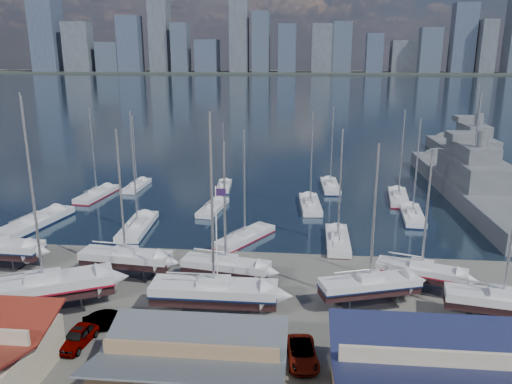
# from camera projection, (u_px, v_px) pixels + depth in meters

# --- Properties ---
(ground) EXTENTS (1400.00, 1400.00, 0.00)m
(ground) POSITION_uv_depth(u_px,v_px,m) (228.00, 290.00, 49.06)
(ground) COLOR #605E59
(ground) RESTS_ON ground
(water) EXTENTS (1400.00, 600.00, 0.40)m
(water) POSITION_uv_depth(u_px,v_px,m) (295.00, 88.00, 346.49)
(water) COLOR #1B313F
(water) RESTS_ON ground
(far_shore) EXTENTS (1400.00, 80.00, 2.20)m
(far_shore) POSITION_uv_depth(u_px,v_px,m) (300.00, 73.00, 595.58)
(far_shore) COLOR #2D332D
(far_shore) RESTS_ON ground
(skyline) EXTENTS (639.14, 43.80, 107.69)m
(skyline) POSITION_uv_depth(u_px,v_px,m) (294.00, 39.00, 580.19)
(skyline) COLOR #475166
(skyline) RESTS_ON far_shore
(shed_grey) EXTENTS (12.60, 8.40, 4.17)m
(shed_grey) POSITION_uv_depth(u_px,v_px,m) (191.00, 370.00, 33.14)
(shed_grey) COLOR #8C6B4C
(shed_grey) RESTS_ON ground
(shed_blue) EXTENTS (13.65, 9.45, 4.71)m
(shed_blue) POSITION_uv_depth(u_px,v_px,m) (439.00, 381.00, 31.58)
(shed_blue) COLOR #BFB293
(shed_blue) RESTS_ON ground
(sailboat_cradle_1) EXTENTS (12.28, 8.33, 19.18)m
(sailboat_cradle_1) POSITION_uv_depth(u_px,v_px,m) (44.00, 288.00, 44.65)
(sailboat_cradle_1) COLOR #2D2D33
(sailboat_cradle_1) RESTS_ON ground
(sailboat_cradle_2) EXTENTS (9.66, 3.55, 15.46)m
(sailboat_cradle_2) POSITION_uv_depth(u_px,v_px,m) (126.00, 258.00, 51.64)
(sailboat_cradle_2) COLOR #2D2D33
(sailboat_cradle_2) RESTS_ON ground
(sailboat_cradle_3) EXTENTS (11.25, 3.16, 18.01)m
(sailboat_cradle_3) POSITION_uv_depth(u_px,v_px,m) (214.00, 292.00, 43.95)
(sailboat_cradle_3) COLOR #2D2D33
(sailboat_cradle_3) RESTS_ON ground
(sailboat_cradle_4) EXTENTS (9.14, 4.00, 14.55)m
(sailboat_cradle_4) POSITION_uv_depth(u_px,v_px,m) (226.00, 266.00, 49.74)
(sailboat_cradle_4) COLOR #2D2D33
(sailboat_cradle_4) RESTS_ON ground
(sailboat_cradle_5) EXTENTS (9.68, 5.35, 15.14)m
(sailboat_cradle_5) POSITION_uv_depth(u_px,v_px,m) (370.00, 285.00, 45.61)
(sailboat_cradle_5) COLOR #2D2D33
(sailboat_cradle_5) RESTS_ON ground
(sailboat_cradle_6) EXTENTS (8.88, 5.02, 14.01)m
(sailboat_cradle_6) POSITION_uv_depth(u_px,v_px,m) (421.00, 271.00, 48.60)
(sailboat_cradle_6) COLOR #2D2D33
(sailboat_cradle_6) RESTS_ON ground
(sailboat_cradle_7) EXTENTS (9.60, 4.26, 15.22)m
(sailboat_cradle_7) POSITION_uv_depth(u_px,v_px,m) (502.00, 301.00, 42.55)
(sailboat_cradle_7) COLOR #2D2D33
(sailboat_cradle_7) RESTS_ON ground
(sailboat_moored_0) EXTENTS (5.77, 12.90, 18.64)m
(sailboat_moored_0) POSITION_uv_depth(u_px,v_px,m) (36.00, 224.00, 67.28)
(sailboat_moored_0) COLOR black
(sailboat_moored_0) RESTS_ON water
(sailboat_moored_1) EXTENTS (4.01, 10.36, 15.09)m
(sailboat_moored_1) POSITION_uv_depth(u_px,v_px,m) (97.00, 195.00, 80.92)
(sailboat_moored_1) COLOR black
(sailboat_moored_1) RESTS_ON water
(sailboat_moored_2) EXTENTS (2.65, 8.75, 13.13)m
(sailboat_moored_2) POSITION_uv_depth(u_px,v_px,m) (137.00, 187.00, 86.23)
(sailboat_moored_2) COLOR black
(sailboat_moored_2) RESTS_ON water
(sailboat_moored_3) EXTENTS (3.67, 11.13, 16.41)m
(sailboat_moored_3) POSITION_uv_depth(u_px,v_px,m) (138.00, 228.00, 65.57)
(sailboat_moored_3) COLOR black
(sailboat_moored_3) RESTS_ON water
(sailboat_moored_4) EXTENTS (3.65, 9.10, 13.36)m
(sailboat_moored_4) POSITION_uv_depth(u_px,v_px,m) (213.00, 208.00, 73.97)
(sailboat_moored_4) COLOR black
(sailboat_moored_4) RESTS_ON water
(sailboat_moored_5) EXTENTS (2.83, 8.16, 11.98)m
(sailboat_moored_5) POSITION_uv_depth(u_px,v_px,m) (224.00, 187.00, 86.05)
(sailboat_moored_5) COLOR black
(sailboat_moored_5) RESTS_ON water
(sailboat_moored_6) EXTENTS (7.23, 9.75, 14.50)m
(sailboat_moored_6) POSITION_uv_depth(u_px,v_px,m) (245.00, 238.00, 62.10)
(sailboat_moored_6) COLOR black
(sailboat_moored_6) RESTS_ON water
(sailboat_moored_7) EXTENTS (3.55, 10.26, 15.22)m
(sailboat_moored_7) POSITION_uv_depth(u_px,v_px,m) (310.00, 206.00, 75.33)
(sailboat_moored_7) COLOR black
(sailboat_moored_7) RESTS_ON water
(sailboat_moored_8) EXTENTS (3.23, 9.98, 14.74)m
(sailboat_moored_8) POSITION_uv_depth(u_px,v_px,m) (330.00, 187.00, 85.85)
(sailboat_moored_8) COLOR black
(sailboat_moored_8) RESTS_ON water
(sailboat_moored_9) EXTENTS (2.88, 9.81, 14.75)m
(sailboat_moored_9) POSITION_uv_depth(u_px,v_px,m) (338.00, 241.00, 60.94)
(sailboat_moored_9) COLOR black
(sailboat_moored_9) RESTS_ON water
(sailboat_moored_10) EXTENTS (3.60, 10.07, 14.76)m
(sailboat_moored_10) POSITION_uv_depth(u_px,v_px,m) (412.00, 217.00, 70.33)
(sailboat_moored_10) COLOR black
(sailboat_moored_10) RESTS_ON water
(sailboat_moored_11) EXTENTS (3.93, 10.31, 15.03)m
(sailboat_moored_11) POSITION_uv_depth(u_px,v_px,m) (398.00, 198.00, 79.14)
(sailboat_moored_11) COLOR black
(sailboat_moored_11) RESTS_ON water
(naval_ship_east) EXTENTS (8.77, 50.00, 18.49)m
(naval_ship_east) POSITION_uv_depth(u_px,v_px,m) (470.00, 188.00, 80.39)
(naval_ship_east) COLOR #5A5E64
(naval_ship_east) RESTS_ON water
(naval_ship_west) EXTENTS (7.86, 46.67, 18.19)m
(naval_ship_west) POSITION_uv_depth(u_px,v_px,m) (471.00, 157.00, 104.10)
(naval_ship_west) COLOR #5A5E64
(naval_ship_west) RESTS_ON water
(car_a) EXTENTS (2.29, 4.64, 1.52)m
(car_a) POSITION_uv_depth(u_px,v_px,m) (78.00, 336.00, 39.67)
(car_a) COLOR gray
(car_a) RESTS_ON ground
(car_b) EXTENTS (4.58, 3.16, 1.43)m
(car_b) POSITION_uv_depth(u_px,v_px,m) (109.00, 320.00, 42.11)
(car_b) COLOR gray
(car_b) RESTS_ON ground
(car_c) EXTENTS (2.80, 5.04, 1.33)m
(car_c) POSITION_uv_depth(u_px,v_px,m) (302.00, 353.00, 37.54)
(car_c) COLOR gray
(car_c) RESTS_ON ground
(car_d) EXTENTS (1.87, 4.51, 1.30)m
(car_d) POSITION_uv_depth(u_px,v_px,m) (240.00, 335.00, 40.02)
(car_d) COLOR gray
(car_d) RESTS_ON ground
(flagpole) EXTENTS (0.99, 0.12, 11.17)m
(flagpole) POSITION_uv_depth(u_px,v_px,m) (217.00, 237.00, 45.31)
(flagpole) COLOR white
(flagpole) RESTS_ON ground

